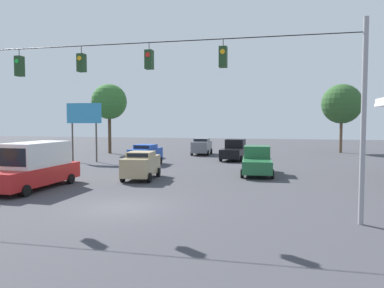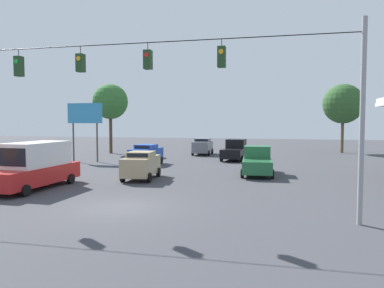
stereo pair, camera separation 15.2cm
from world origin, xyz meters
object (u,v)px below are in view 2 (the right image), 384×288
(sedan_grey_withflow_deep, at_px, (203,146))
(roadside_billboard, at_px, (85,119))
(traffic_cone_nearest, at_px, (22,185))
(traffic_cone_third, at_px, (66,173))
(sedan_blue_withflow_far, at_px, (146,154))
(tree_horizon_left, at_px, (110,102))
(sedan_tan_withflow_mid, at_px, (141,165))
(overhead_signal_span, at_px, (113,97))
(tree_horizon_right, at_px, (343,104))
(traffic_cone_second, at_px, (45,179))
(box_truck_red_parked_shoulder, at_px, (35,166))
(pickup_truck_green_oncoming_far, at_px, (257,161))
(pickup_truck_black_oncoming_deep, at_px, (235,150))

(sedan_grey_withflow_deep, xyz_separation_m, roadside_billboard, (9.75, 10.23, 3.24))
(traffic_cone_nearest, distance_m, traffic_cone_third, 4.86)
(sedan_blue_withflow_far, bearing_deg, traffic_cone_nearest, 80.68)
(traffic_cone_nearest, bearing_deg, roadside_billboard, -73.45)
(roadside_billboard, distance_m, tree_horizon_left, 9.84)
(sedan_tan_withflow_mid, relative_size, roadside_billboard, 0.74)
(overhead_signal_span, distance_m, tree_horizon_right, 37.97)
(traffic_cone_second, xyz_separation_m, tree_horizon_right, (-21.92, -29.80, 5.80))
(overhead_signal_span, relative_size, traffic_cone_second, 28.29)
(box_truck_red_parked_shoulder, relative_size, traffic_cone_second, 9.03)
(sedan_grey_withflow_deep, bearing_deg, traffic_cone_nearest, 78.36)
(sedan_blue_withflow_far, xyz_separation_m, traffic_cone_nearest, (2.30, 13.99, -0.61))
(overhead_signal_span, distance_m, sedan_grey_withflow_deep, 28.65)
(overhead_signal_span, distance_m, traffic_cone_nearest, 8.94)
(traffic_cone_nearest, height_order, traffic_cone_third, same)
(box_truck_red_parked_shoulder, bearing_deg, pickup_truck_green_oncoming_far, -144.55)
(pickup_truck_black_oncoming_deep, distance_m, sedan_grey_withflow_deep, 6.88)
(traffic_cone_third, relative_size, tree_horizon_right, 0.08)
(sedan_grey_withflow_deep, distance_m, tree_horizon_left, 12.74)
(pickup_truck_black_oncoming_deep, xyz_separation_m, sedan_grey_withflow_deep, (4.51, -5.20, 0.04))
(pickup_truck_black_oncoming_deep, bearing_deg, roadside_billboard, 19.44)
(box_truck_red_parked_shoulder, xyz_separation_m, tree_horizon_right, (-21.85, -30.93, 4.81))
(pickup_truck_black_oncoming_deep, distance_m, box_truck_red_parked_shoulder, 21.44)
(sedan_tan_withflow_mid, bearing_deg, traffic_cone_nearest, 50.26)
(traffic_cone_nearest, xyz_separation_m, traffic_cone_second, (0.04, -2.23, 0.00))
(sedan_tan_withflow_mid, distance_m, pickup_truck_black_oncoming_deep, 15.08)
(sedan_tan_withflow_mid, bearing_deg, sedan_grey_withflow_deep, -90.91)
(sedan_blue_withflow_far, distance_m, traffic_cone_nearest, 14.19)
(sedan_grey_withflow_deep, relative_size, box_truck_red_parked_shoulder, 0.67)
(sedan_tan_withflow_mid, relative_size, tree_horizon_right, 0.49)
(sedan_blue_withflow_far, relative_size, pickup_truck_green_oncoming_far, 0.73)
(sedan_tan_withflow_mid, height_order, box_truck_red_parked_shoulder, box_truck_red_parked_shoulder)
(sedan_blue_withflow_far, relative_size, traffic_cone_second, 5.50)
(traffic_cone_second, bearing_deg, tree_horizon_right, -126.34)
(pickup_truck_green_oncoming_far, bearing_deg, overhead_signal_span, 66.75)
(sedan_tan_withflow_mid, bearing_deg, pickup_truck_green_oncoming_far, -151.73)
(pickup_truck_black_oncoming_deep, height_order, sedan_grey_withflow_deep, pickup_truck_black_oncoming_deep)
(pickup_truck_black_oncoming_deep, bearing_deg, tree_horizon_right, -135.77)
(traffic_cone_nearest, bearing_deg, sedan_tan_withflow_mid, -129.74)
(traffic_cone_nearest, relative_size, tree_horizon_left, 0.08)
(box_truck_red_parked_shoulder, bearing_deg, sedan_blue_withflow_far, -99.98)
(sedan_tan_withflow_mid, relative_size, box_truck_red_parked_shoulder, 0.65)
(sedan_tan_withflow_mid, xyz_separation_m, roadside_billboard, (9.44, -9.26, 3.27))
(sedan_tan_withflow_mid, xyz_separation_m, pickup_truck_black_oncoming_deep, (-4.82, -14.29, -0.02))
(roadside_billboard, bearing_deg, traffic_cone_nearest, 106.55)
(traffic_cone_second, bearing_deg, roadside_billboard, -70.97)
(traffic_cone_nearest, xyz_separation_m, tree_horizon_left, (6.29, -24.62, 6.02))
(pickup_truck_green_oncoming_far, distance_m, box_truck_red_parked_shoulder, 15.42)
(sedan_tan_withflow_mid, distance_m, traffic_cone_third, 5.32)
(traffic_cone_nearest, bearing_deg, sedan_blue_withflow_far, -99.32)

